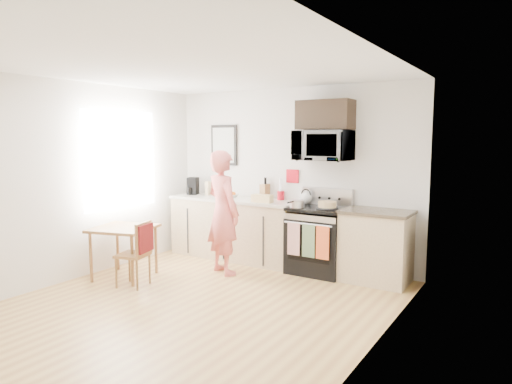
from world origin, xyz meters
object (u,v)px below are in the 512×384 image
Objects in this scene: microwave at (323,146)px; cake at (327,205)px; dining_table at (124,233)px; chair at (141,245)px; range at (319,242)px; person at (223,212)px.

microwave is 0.83m from cake.
dining_table is 0.95× the size of chair.
dining_table is 0.51m from chair.
dining_table is at bearing -146.36° from cake.
range is 1.40× the size of chair.
cake is (1.78, 1.67, 0.44)m from chair.
person is 2.05× the size of chair.
range is 1.47× the size of dining_table.
chair reaches higher than dining_table.
person reaches higher than dining_table.
microwave is 0.92× the size of chair.
microwave is (-0.00, 0.10, 1.32)m from range.
chair is (0.48, -0.16, -0.08)m from dining_table.
person is (-1.11, -0.72, 0.41)m from range.
cake is (0.16, -0.09, 0.53)m from range.
person reaches higher than cake.
chair is at bearing -132.70° from range.
range is 0.68× the size of person.
chair is at bearing 85.88° from person.
person is at bearing 48.70° from chair.
person is (-1.11, -0.82, -0.91)m from microwave.
person is 1.20m from chair.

